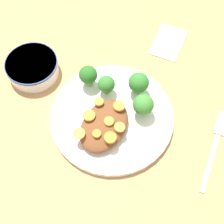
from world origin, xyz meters
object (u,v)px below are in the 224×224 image
Objects in this scene: dip_bowl at (32,67)px; plate at (112,116)px; fork at (216,142)px; napkin at (168,42)px.

plate is at bearing -96.51° from dip_bowl.
napkin is (0.22, 0.21, 0.00)m from fork.
dip_bowl is at bearing 83.49° from plate.
plate reaches higher than fork.
napkin is at bearing -6.29° from plate.
plate is 2.20× the size of dip_bowl.
plate is at bearing 98.47° from fork.
plate is 2.39× the size of napkin.
dip_bowl is 0.36m from napkin.
dip_bowl is 0.63× the size of fork.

